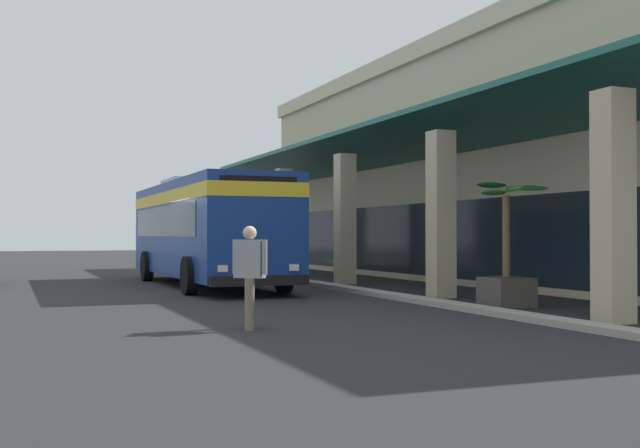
{
  "coord_description": "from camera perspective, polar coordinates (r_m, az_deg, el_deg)",
  "views": [
    {
      "loc": [
        21.2,
        -4.75,
        1.54
      ],
      "look_at": [
        1.35,
        3.13,
        1.84
      ],
      "focal_mm": 44.3,
      "sensor_mm": 36.0,
      "label": 1
    }
  ],
  "objects": [
    {
      "name": "plaza_building",
      "position": [
        29.38,
        17.22,
        4.09
      ],
      "size": [
        29.87,
        14.62,
        8.05
      ],
      "color": "#C6B793",
      "rests_on": "ground"
    },
    {
      "name": "transit_bus",
      "position": [
        24.33,
        -8.29,
        -0.06
      ],
      "size": [
        11.22,
        2.87,
        3.34
      ],
      "color": "navy",
      "rests_on": "ground"
    },
    {
      "name": "pedestrian",
      "position": [
        13.01,
        -5.1,
        -3.4
      ],
      "size": [
        0.57,
        0.5,
        1.69
      ],
      "color": "#726651",
      "rests_on": "ground"
    },
    {
      "name": "potted_palm",
      "position": [
        17.5,
        13.32,
        -3.89
      ],
      "size": [
        1.62,
        1.95,
        2.69
      ],
      "color": "#4C4742",
      "rests_on": "ground"
    },
    {
      "name": "curb_strip",
      "position": [
        24.45,
        -0.64,
        -4.27
      ],
      "size": [
        35.48,
        0.5,
        0.12
      ],
      "primitive_type": "cube",
      "color": "#9E998E",
      "rests_on": "ground"
    },
    {
      "name": "ground",
      "position": [
        24.79,
        9.39,
        -4.35
      ],
      "size": [
        120.0,
        120.0,
        0.0
      ],
      "primitive_type": "plane",
      "color": "#262628"
    }
  ]
}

